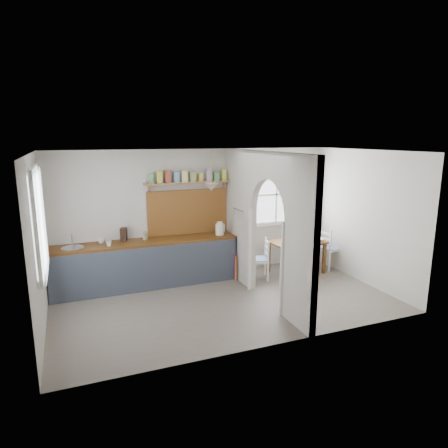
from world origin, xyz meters
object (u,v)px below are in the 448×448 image
object	(u,v)px
dining_table	(296,257)
chair_right	(330,248)
chair_left	(258,259)
kettle	(220,228)
vase	(295,233)

from	to	relation	value
dining_table	chair_right	distance (m)	0.86
chair_left	dining_table	bearing A→B (deg)	109.68
chair_left	chair_right	world-z (taller)	chair_right
chair_right	kettle	world-z (taller)	kettle
chair_left	kettle	world-z (taller)	kettle
chair_left	kettle	xyz separation A→B (m)	(-0.70, 0.36, 0.62)
vase	kettle	bearing A→B (deg)	176.58
chair_left	vase	world-z (taller)	vase
dining_table	kettle	xyz separation A→B (m)	(-1.61, 0.33, 0.69)
chair_right	vase	xyz separation A→B (m)	(-0.75, 0.23, 0.33)
kettle	chair_left	bearing A→B (deg)	-4.18
vase	chair_right	bearing A→B (deg)	-16.93
chair_left	vase	distance (m)	1.11
kettle	vase	xyz separation A→B (m)	(1.71, -0.10, -0.24)
chair_left	chair_right	distance (m)	1.75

